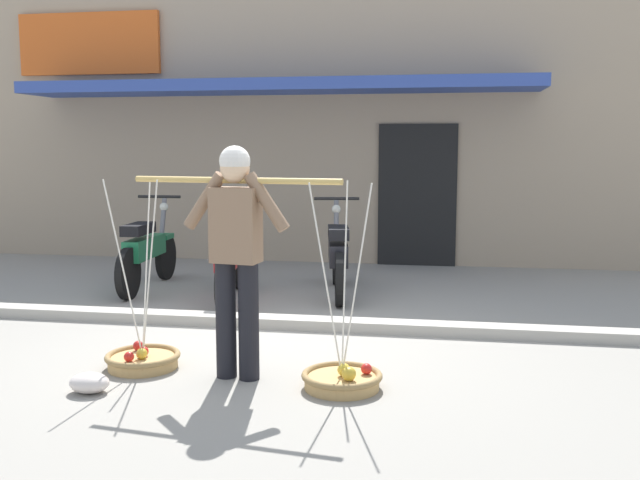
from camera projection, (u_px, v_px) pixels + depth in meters
ground_plane at (258, 347)px, 6.06m from camera, size 90.00×90.00×0.00m
sidewalk_curb at (277, 322)px, 6.73m from camera, size 20.00×0.24×0.10m
fruit_vendor at (236, 246)px, 5.14m from camera, size 1.58×0.25×1.70m
fruit_basket_left_side at (342, 378)px, 5.02m from camera, size 0.57×0.57×1.45m
fruit_basket_right_side at (143, 358)px, 5.49m from camera, size 0.57×0.57×1.45m
motorcycle_nearest_shop at (147, 252)px, 8.47m from camera, size 0.54×1.82×1.09m
motorcycle_second_in_row at (230, 259)px, 7.89m from camera, size 0.54×1.81×1.09m
motorcycle_third_in_row at (338, 256)px, 8.14m from camera, size 0.55×1.81×1.09m
storefront_building at (313, 123)px, 12.76m from camera, size 13.00×6.00×4.20m
plastic_litter_bag at (89, 383)px, 4.94m from camera, size 0.28×0.22×0.14m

